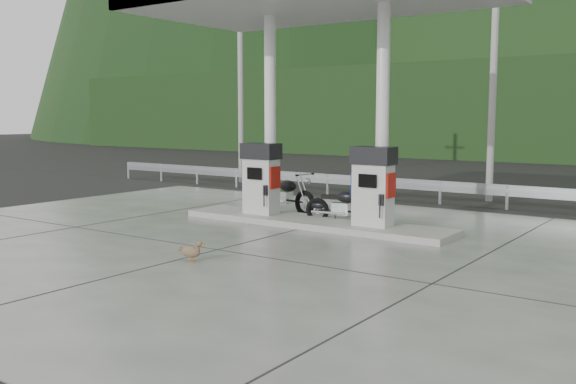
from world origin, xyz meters
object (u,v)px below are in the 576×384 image
Objects in this scene: gas_pump_left at (261,179)px; motorcycle_left at (343,206)px; motorcycle_right at (285,195)px; gas_pump_right at (373,186)px; duck at (191,252)px.

gas_pump_left is 0.97× the size of motorcycle_left.
gas_pump_left reaches higher than motorcycle_right.
gas_pump_right is at bearing -35.66° from motorcycle_left.
motorcycle_left is 0.89× the size of motorcycle_right.
motorcycle_right is at bearing 154.39° from motorcycle_left.
gas_pump_right is at bearing 62.69° from duck.
motorcycle_left is at bearing 152.98° from gas_pump_right.
motorcycle_right is at bearing 96.61° from gas_pump_left.
duck is (2.04, -5.80, -0.32)m from motorcycle_right.
motorcycle_right is at bearing 159.53° from gas_pump_right.
motorcycle_left is 3.93× the size of duck.
gas_pump_left reaches higher than duck.
gas_pump_right is at bearing 0.00° from gas_pump_left.
gas_pump_left is at bearing 101.29° from duck.
gas_pump_right is at bearing -9.77° from motorcycle_right.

